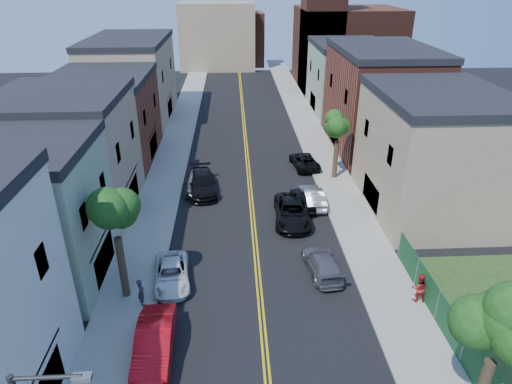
{
  "coord_description": "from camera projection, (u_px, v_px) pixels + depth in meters",
  "views": [
    {
      "loc": [
        -1.33,
        -7.43,
        17.46
      ],
      "look_at": [
        0.29,
        23.5,
        2.0
      ],
      "focal_mm": 31.42,
      "sensor_mm": 36.0,
      "label": 1
    }
  ],
  "objects": [
    {
      "name": "bldg_right_tan",
      "position": [
        433.0,
        156.0,
        34.59
      ],
      "size": [
        9.0,
        12.0,
        9.0
      ],
      "primitive_type": "cube",
      "color": "#998466",
      "rests_on": "ground"
    },
    {
      "name": "red_sedan",
      "position": [
        155.0,
        343.0,
        22.22
      ],
      "size": [
        1.88,
        5.1,
        1.67
      ],
      "primitive_type": "imported",
      "rotation": [
        0.0,
        0.0,
        0.02
      ],
      "color": "red",
      "rests_on": "ground"
    },
    {
      "name": "tree_right_far",
      "position": [
        339.0,
        118.0,
        39.11
      ],
      "size": [
        4.4,
        4.4,
        8.03
      ],
      "color": "#34281A",
      "rests_on": "sidewalk_right"
    },
    {
      "name": "silver_car_right",
      "position": [
        312.0,
        197.0,
        36.69
      ],
      "size": [
        1.7,
        4.5,
        1.47
      ],
      "primitive_type": "imported",
      "rotation": [
        0.0,
        0.0,
        3.17
      ],
      "color": "#96989D",
      "rests_on": "ground"
    },
    {
      "name": "fence_right",
      "position": [
        449.0,
        325.0,
        22.94
      ],
      "size": [
        0.04,
        15.0,
        1.9
      ],
      "primitive_type": "cube",
      "color": "#143F1E",
      "rests_on": "sidewalk_right"
    },
    {
      "name": "bldg_right_brick",
      "position": [
        379.0,
        102.0,
        46.87
      ],
      "size": [
        9.0,
        14.0,
        10.0
      ],
      "primitive_type": "cube",
      "color": "brown",
      "rests_on": "ground"
    },
    {
      "name": "bldg_left_tan_far",
      "position": [
        132.0,
        82.0,
        56.39
      ],
      "size": [
        9.0,
        16.0,
        9.5
      ],
      "primitive_type": "cube",
      "color": "#998466",
      "rests_on": "ground"
    },
    {
      "name": "black_car_left",
      "position": [
        202.0,
        183.0,
        38.79
      ],
      "size": [
        2.98,
        5.87,
        1.63
      ],
      "primitive_type": "imported",
      "rotation": [
        0.0,
        0.0,
        0.13
      ],
      "color": "black",
      "rests_on": "ground"
    },
    {
      "name": "pedestrian_left",
      "position": [
        141.0,
        292.0,
        25.46
      ],
      "size": [
        0.58,
        0.72,
        1.7
      ],
      "primitive_type": "imported",
      "rotation": [
        0.0,
        0.0,
        1.89
      ],
      "color": "#2A2A32",
      "rests_on": "sidewalk_left"
    },
    {
      "name": "white_pickup",
      "position": [
        172.0,
        274.0,
        27.55
      ],
      "size": [
        2.64,
        4.8,
        1.27
      ],
      "primitive_type": "imported",
      "rotation": [
        0.0,
        0.0,
        0.12
      ],
      "color": "silver",
      "rests_on": "ground"
    },
    {
      "name": "church",
      "position": [
        341.0,
        40.0,
        71.95
      ],
      "size": [
        16.2,
        14.2,
        22.6
      ],
      "color": "#4C2319",
      "rests_on": "ground"
    },
    {
      "name": "bldg_left_brick",
      "position": [
        105.0,
        121.0,
        44.22
      ],
      "size": [
        9.0,
        12.0,
        8.0
      ],
      "primitive_type": "cube",
      "color": "brown",
      "rests_on": "ground"
    },
    {
      "name": "sidewalk_left",
      "position": [
        175.0,
        143.0,
        49.83
      ],
      "size": [
        3.2,
        100.0,
        0.15
      ],
      "primitive_type": "cube",
      "color": "gray",
      "rests_on": "ground"
    },
    {
      "name": "grey_car_left",
      "position": [
        197.0,
        181.0,
        39.24
      ],
      "size": [
        2.04,
        4.71,
        1.58
      ],
      "primitive_type": "imported",
      "rotation": [
        0.0,
        0.0,
        -0.04
      ],
      "color": "#525459",
      "rests_on": "ground"
    },
    {
      "name": "bldg_left_palegrn",
      "position": [
        20.0,
        220.0,
        26.24
      ],
      "size": [
        9.0,
        8.0,
        8.5
      ],
      "primitive_type": "cube",
      "color": "gray",
      "rests_on": "ground"
    },
    {
      "name": "bldg_left_tan_near",
      "position": [
        68.0,
        158.0,
        34.17
      ],
      "size": [
        9.0,
        10.0,
        9.0
      ],
      "primitive_type": "cube",
      "color": "#998466",
      "rests_on": "ground"
    },
    {
      "name": "backdrop_center",
      "position": [
        238.0,
        39.0,
        89.11
      ],
      "size": [
        10.0,
        8.0,
        10.0
      ],
      "primitive_type": "cube",
      "color": "brown",
      "rests_on": "ground"
    },
    {
      "name": "black_suv_lane",
      "position": [
        292.0,
        212.0,
        34.3
      ],
      "size": [
        2.96,
        5.85,
        1.58
      ],
      "primitive_type": "imported",
      "rotation": [
        0.0,
        0.0,
        -0.06
      ],
      "color": "black",
      "rests_on": "ground"
    },
    {
      "name": "curb_left",
      "position": [
        191.0,
        143.0,
        49.92
      ],
      "size": [
        0.3,
        100.0,
        0.15
      ],
      "primitive_type": "cube",
      "color": "gray",
      "rests_on": "ground"
    },
    {
      "name": "dark_car_right_far",
      "position": [
        304.0,
        161.0,
        43.72
      ],
      "size": [
        2.77,
        4.97,
        1.31
      ],
      "primitive_type": "imported",
      "rotation": [
        0.0,
        0.0,
        3.27
      ],
      "color": "black",
      "rests_on": "ground"
    },
    {
      "name": "black_car_right",
      "position": [
        302.0,
        199.0,
        36.33
      ],
      "size": [
        1.88,
        4.28,
        1.44
      ],
      "primitive_type": "imported",
      "rotation": [
        0.0,
        0.0,
        3.19
      ],
      "color": "black",
      "rests_on": "ground"
    },
    {
      "name": "bldg_right_palegrn",
      "position": [
        347.0,
        79.0,
        59.72
      ],
      "size": [
        9.0,
        12.0,
        8.5
      ],
      "primitive_type": "cube",
      "color": "gray",
      "rests_on": "ground"
    },
    {
      "name": "sidewalk_right",
      "position": [
        316.0,
        141.0,
        50.57
      ],
      "size": [
        3.2,
        100.0,
        0.15
      ],
      "primitive_type": "cube",
      "color": "gray",
      "rests_on": "ground"
    },
    {
      "name": "pedestrian_right",
      "position": [
        419.0,
        288.0,
        25.7
      ],
      "size": [
        0.93,
        0.75,
        1.81
      ],
      "primitive_type": "imported",
      "rotation": [
        0.0,
        0.0,
        3.06
      ],
      "color": "#AB1A1C",
      "rests_on": "sidewalk_right"
    },
    {
      "name": "tree_right_corner",
      "position": [
        510.0,
        303.0,
        15.18
      ],
      "size": [
        5.8,
        5.8,
        10.35
      ],
      "color": "#34281A",
      "rests_on": "sidewalk_right"
    },
    {
      "name": "grey_car_right",
      "position": [
        322.0,
        263.0,
        28.49
      ],
      "size": [
        2.34,
        4.74,
        1.33
      ],
      "primitive_type": "imported",
      "rotation": [
        0.0,
        0.0,
        3.25
      ],
      "color": "#515258",
      "rests_on": "ground"
    },
    {
      "name": "backdrop_left",
      "position": [
        217.0,
        36.0,
        84.9
      ],
      "size": [
        14.0,
        8.0,
        12.0
      ],
      "primitive_type": "cube",
      "color": "#998466",
      "rests_on": "ground"
    },
    {
      "name": "tree_left_mid",
      "position": [
        112.0,
        198.0,
        23.7
      ],
      "size": [
        5.2,
        5.2,
        9.29
      ],
      "color": "#34281A",
      "rests_on": "sidewalk_left"
    },
    {
      "name": "curb_right",
      "position": [
        300.0,
        141.0,
        50.49
      ],
      "size": [
        0.3,
        100.0,
        0.15
      ],
      "primitive_type": "cube",
      "color": "gray",
      "rests_on": "ground"
    }
  ]
}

